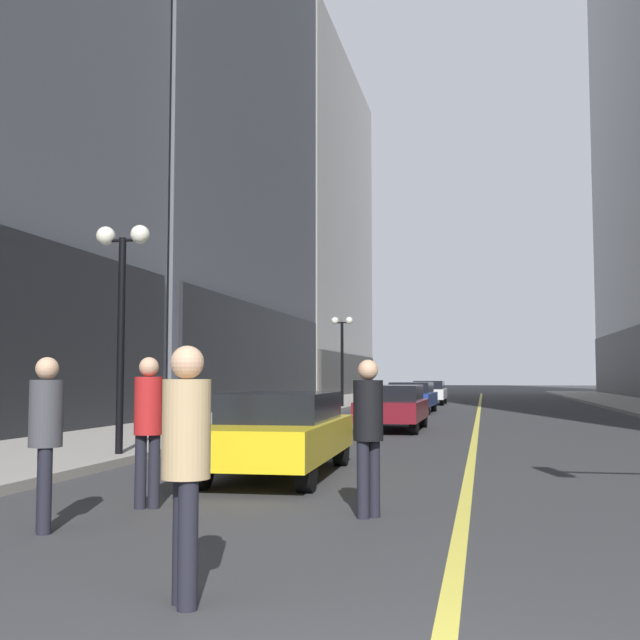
% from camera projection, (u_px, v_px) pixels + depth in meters
% --- Properties ---
extents(ground_plane, '(200.00, 200.00, 0.00)m').
position_uv_depth(ground_plane, '(479.00, 409.00, 37.28)').
color(ground_plane, '#38383A').
extents(sidewalk_left, '(4.50, 78.00, 0.15)m').
position_uv_depth(sidewalk_left, '(311.00, 406.00, 38.97)').
color(sidewalk_left, '#9E9991').
rests_on(sidewalk_left, ground).
extents(lane_centre_stripe, '(0.16, 70.00, 0.01)m').
position_uv_depth(lane_centre_stripe, '(479.00, 409.00, 37.28)').
color(lane_centre_stripe, '#E5D64C').
rests_on(lane_centre_stripe, ground).
extents(building_left_far, '(15.31, 26.00, 28.11)m').
position_uv_depth(building_left_far, '(263.00, 230.00, 66.39)').
color(building_left_far, '#A8A399').
rests_on(building_left_far, ground).
extents(car_yellow, '(1.90, 4.70, 1.32)m').
position_uv_depth(car_yellow, '(280.00, 430.00, 12.48)').
color(car_yellow, yellow).
rests_on(car_yellow, ground).
extents(car_maroon, '(1.76, 4.44, 1.32)m').
position_uv_depth(car_maroon, '(393.00, 406.00, 22.87)').
color(car_maroon, maroon).
rests_on(car_maroon, ground).
extents(car_blue, '(2.00, 4.66, 1.32)m').
position_uv_depth(car_blue, '(411.00, 396.00, 33.65)').
color(car_blue, navy).
rests_on(car_blue, ground).
extents(car_white, '(1.82, 4.14, 1.32)m').
position_uv_depth(car_white, '(429.00, 392.00, 43.61)').
color(car_white, silver).
rests_on(car_white, ground).
extents(pedestrian_with_orange_bag, '(0.47, 0.47, 1.78)m').
position_uv_depth(pedestrian_with_orange_bag, '(46.00, 429.00, 7.97)').
color(pedestrian_with_orange_bag, black).
rests_on(pedestrian_with_orange_bag, ground).
extents(pedestrian_in_tan_trench, '(0.47, 0.47, 1.80)m').
position_uv_depth(pedestrian_in_tan_trench, '(186.00, 452.00, 5.44)').
color(pedestrian_in_tan_trench, black).
rests_on(pedestrian_in_tan_trench, ground).
extents(pedestrian_in_red_jacket, '(0.43, 0.43, 1.82)m').
position_uv_depth(pedestrian_in_red_jacket, '(148.00, 419.00, 9.42)').
color(pedestrian_in_red_jacket, black).
rests_on(pedestrian_in_red_jacket, ground).
extents(pedestrian_in_black_coat, '(0.48, 0.48, 1.78)m').
position_uv_depth(pedestrian_in_black_coat, '(368.00, 425.00, 8.81)').
color(pedestrian_in_black_coat, black).
rests_on(pedestrian_in_black_coat, ground).
extents(street_lamp_left_near, '(1.06, 0.36, 4.43)m').
position_uv_depth(street_lamp_left_near, '(122.00, 287.00, 14.67)').
color(street_lamp_left_near, black).
rests_on(street_lamp_left_near, ground).
extents(street_lamp_left_far, '(1.06, 0.36, 4.43)m').
position_uv_depth(street_lamp_left_far, '(342.00, 341.00, 37.41)').
color(street_lamp_left_far, black).
rests_on(street_lamp_left_far, ground).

